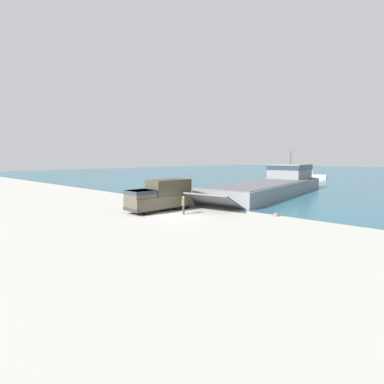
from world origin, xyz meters
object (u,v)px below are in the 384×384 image
military_truck (161,195)px  moored_boat_a (310,176)px  landing_craft (274,183)px  soldier_on_ramp (184,204)px  mooring_bollard (161,199)px

military_truck → moored_boat_a: size_ratio=0.88×
landing_craft → moored_boat_a: landing_craft is taller
landing_craft → moored_boat_a: 38.19m
military_truck → moored_boat_a: 60.68m
soldier_on_ramp → moored_boat_a: (-10.69, 60.12, -0.28)m
mooring_bollard → moored_boat_a: bearing=92.5°
mooring_bollard → soldier_on_ramp: bearing=-27.6°
military_truck → soldier_on_ramp: (3.26, 0.10, -0.58)m
military_truck → mooring_bollard: size_ratio=10.50×
landing_craft → soldier_on_ramp: 23.02m
moored_boat_a → military_truck: bearing=-4.4°
landing_craft → mooring_bollard: landing_craft is taller
landing_craft → military_truck: landing_craft is taller
soldier_on_ramp → landing_craft: bearing=-109.6°
soldier_on_ramp → military_truck: bearing=-23.1°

